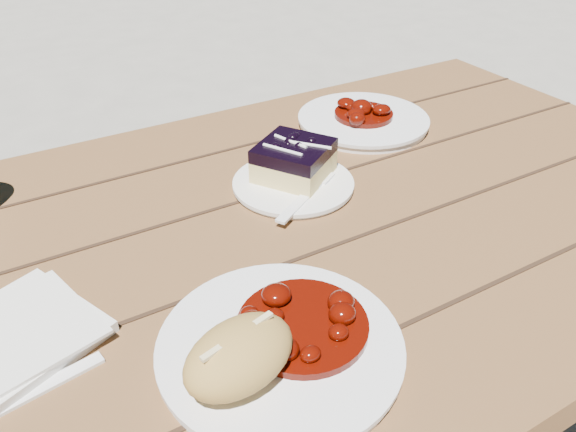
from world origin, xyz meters
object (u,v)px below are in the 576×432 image
bread_roll (239,356)px  dessert_plate (293,185)px  main_plate (280,348)px  second_plate (363,121)px  picnic_table (102,381)px  blueberry_cake (294,160)px

bread_roll → dessert_plate: bearing=51.8°
main_plate → second_plate: (0.41, 0.41, 0.00)m
bread_roll → second_plate: 0.64m
main_plate → dessert_plate: main_plate is taller
picnic_table → second_plate: (0.57, 0.21, 0.17)m
bread_roll → dessert_plate: 0.39m
picnic_table → dessert_plate: 0.39m
bread_roll → second_plate: bearing=42.8°
dessert_plate → blueberry_cake: size_ratio=1.28×
picnic_table → blueberry_cake: size_ratio=14.15×
picnic_table → bread_roll: bread_roll is taller
picnic_table → main_plate: size_ratio=7.99×
main_plate → blueberry_cake: bearing=57.0°
dessert_plate → second_plate: (0.23, 0.13, 0.00)m
bread_roll → dessert_plate: size_ratio=0.65×
main_plate → dessert_plate: 0.34m
blueberry_cake → picnic_table: bearing=161.3°
dessert_plate → bread_roll: bearing=-128.2°
main_plate → dessert_plate: bearing=57.1°
bread_roll → second_plate: (0.47, 0.43, -0.04)m
blueberry_cake → dessert_plate: bearing=-156.9°
bread_roll → blueberry_cake: size_ratio=0.83×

